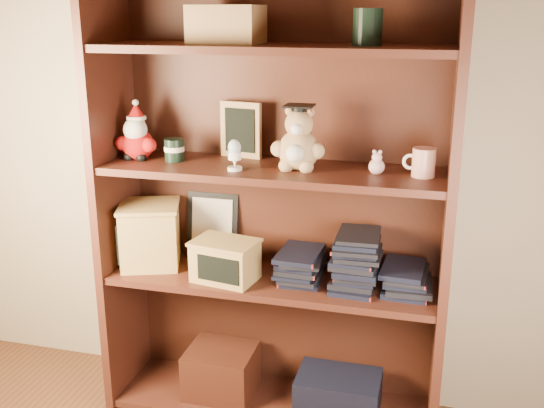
# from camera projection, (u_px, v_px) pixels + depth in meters

# --- Properties ---
(room_envelope) EXTENTS (3.04, 3.04, 2.51)m
(room_envelope) POSITION_uv_depth(u_px,v_px,m) (13.00, 47.00, 0.79)
(room_envelope) COLOR #4D2D1A
(room_envelope) RESTS_ON ground
(bookcase) EXTENTS (1.20, 0.35, 1.60)m
(bookcase) POSITION_uv_depth(u_px,v_px,m) (275.00, 211.00, 2.23)
(bookcase) COLOR #431D13
(bookcase) RESTS_ON ground
(shelf_lower) EXTENTS (1.14, 0.33, 0.02)m
(shelf_lower) POSITION_uv_depth(u_px,v_px,m) (272.00, 280.00, 2.25)
(shelf_lower) COLOR #431D13
(shelf_lower) RESTS_ON ground
(shelf_upper) EXTENTS (1.14, 0.33, 0.02)m
(shelf_upper) POSITION_uv_depth(u_px,v_px,m) (272.00, 171.00, 2.13)
(shelf_upper) COLOR #431D13
(shelf_upper) RESTS_ON ground
(santa_plush) EXTENTS (0.15, 0.11, 0.22)m
(santa_plush) POSITION_uv_depth(u_px,v_px,m) (137.00, 137.00, 2.22)
(santa_plush) COLOR #A50F0F
(santa_plush) RESTS_ON shelf_upper
(teachers_tin) EXTENTS (0.07, 0.07, 0.08)m
(teachers_tin) POSITION_uv_depth(u_px,v_px,m) (174.00, 150.00, 2.21)
(teachers_tin) COLOR black
(teachers_tin) RESTS_ON shelf_upper
(chalkboard_plaque) EXTENTS (0.16, 0.10, 0.20)m
(chalkboard_plaque) POSITION_uv_depth(u_px,v_px,m) (241.00, 131.00, 2.24)
(chalkboard_plaque) COLOR #9E7547
(chalkboard_plaque) RESTS_ON shelf_upper
(egg_cup) EXTENTS (0.05, 0.05, 0.10)m
(egg_cup) POSITION_uv_depth(u_px,v_px,m) (235.00, 154.00, 2.07)
(egg_cup) COLOR white
(egg_cup) RESTS_ON shelf_upper
(grad_teddy_bear) EXTENTS (0.18, 0.15, 0.22)m
(grad_teddy_bear) POSITION_uv_depth(u_px,v_px,m) (298.00, 145.00, 2.08)
(grad_teddy_bear) COLOR tan
(grad_teddy_bear) RESTS_ON shelf_upper
(pink_figurine) EXTENTS (0.05, 0.05, 0.08)m
(pink_figurine) POSITION_uv_depth(u_px,v_px,m) (377.00, 164.00, 2.04)
(pink_figurine) COLOR beige
(pink_figurine) RESTS_ON shelf_upper
(teacher_mug) EXTENTS (0.10, 0.07, 0.09)m
(teacher_mug) POSITION_uv_depth(u_px,v_px,m) (423.00, 162.00, 2.00)
(teacher_mug) COLOR silver
(teacher_mug) RESTS_ON shelf_upper
(certificate_frame) EXTENTS (0.20, 0.05, 0.25)m
(certificate_frame) POSITION_uv_depth(u_px,v_px,m) (213.00, 225.00, 2.41)
(certificate_frame) COLOR black
(certificate_frame) RESTS_ON shelf_lower
(treats_box) EXTENTS (0.27, 0.27, 0.23)m
(treats_box) POSITION_uv_depth(u_px,v_px,m) (150.00, 234.00, 2.33)
(treats_box) COLOR #B38D49
(treats_box) RESTS_ON shelf_lower
(pencils_box) EXTENTS (0.24, 0.19, 0.14)m
(pencils_box) POSITION_uv_depth(u_px,v_px,m) (225.00, 260.00, 2.20)
(pencils_box) COLOR #B38D49
(pencils_box) RESTS_ON shelf_lower
(book_stack_left) EXTENTS (0.14, 0.20, 0.11)m
(book_stack_left) POSITION_uv_depth(u_px,v_px,m) (300.00, 265.00, 2.21)
(book_stack_left) COLOR black
(book_stack_left) RESTS_ON shelf_lower
(book_stack_mid) EXTENTS (0.14, 0.20, 0.19)m
(book_stack_mid) POSITION_uv_depth(u_px,v_px,m) (356.00, 260.00, 2.15)
(book_stack_mid) COLOR black
(book_stack_mid) RESTS_ON shelf_lower
(book_stack_right) EXTENTS (0.14, 0.20, 0.08)m
(book_stack_right) POSITION_uv_depth(u_px,v_px,m) (406.00, 280.00, 2.12)
(book_stack_right) COLOR black
(book_stack_right) RESTS_ON shelf_lower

